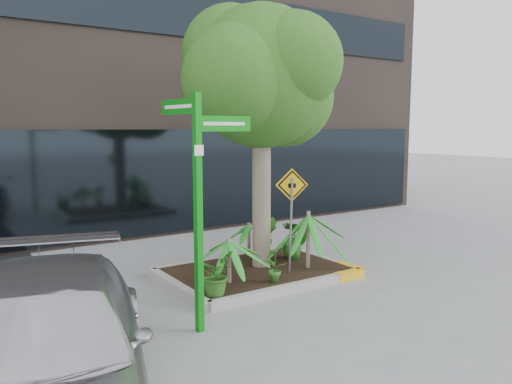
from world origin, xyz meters
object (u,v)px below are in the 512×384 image
street_sign_post (199,186)px  parked_car (42,353)px  tree (261,77)px  cattle_sign (291,203)px

street_sign_post → parked_car: bearing=-158.6°
tree → street_sign_post: 3.27m
street_sign_post → cattle_sign: street_sign_post is taller
parked_car → cattle_sign: (4.53, 2.12, 0.74)m
tree → cattle_sign: size_ratio=2.64×
street_sign_post → tree: bearing=32.6°
tree → parked_car: tree is taller
tree → cattle_sign: (0.10, -0.80, -2.22)m
tree → parked_car: (-4.42, -2.92, -2.97)m
tree → parked_car: bearing=-146.6°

